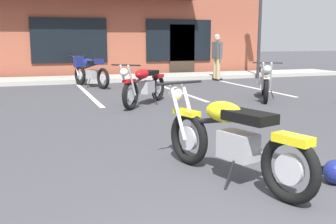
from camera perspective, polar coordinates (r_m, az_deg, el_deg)
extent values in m
plane|color=#3D3D42|center=(6.19, -4.87, -3.49)|extent=(80.00, 80.00, 0.00)
cube|color=#A8A59E|center=(14.79, -13.20, 4.52)|extent=(22.00, 1.80, 0.14)
cube|color=brown|center=(18.69, -14.70, 11.40)|extent=(16.66, 5.54, 3.92)
cube|color=black|center=(15.88, -13.84, 9.86)|extent=(2.84, 0.06, 1.70)
cube|color=black|center=(16.88, 1.59, 10.15)|extent=(2.84, 0.06, 1.70)
cube|color=#33281E|center=(16.93, 2.03, 8.79)|extent=(1.10, 0.06, 2.10)
cube|color=silver|center=(11.24, -11.33, 2.54)|extent=(0.12, 4.80, 0.01)
cube|color=silver|center=(11.83, 0.90, 3.11)|extent=(0.12, 4.80, 0.01)
cube|color=silver|center=(12.90, 11.55, 3.49)|extent=(0.12, 4.80, 0.01)
torus|color=black|center=(3.79, 16.90, -7.79)|extent=(0.28, 0.64, 0.64)
cylinder|color=#B7B7BC|center=(3.79, 16.90, -7.79)|extent=(0.14, 0.29, 0.29)
torus|color=black|center=(4.75, 2.95, -3.71)|extent=(0.28, 0.64, 0.64)
cylinder|color=#B7B7BC|center=(4.75, 2.95, -3.71)|extent=(0.14, 0.29, 0.29)
cylinder|color=silver|center=(4.71, 1.37, 0.15)|extent=(0.14, 0.32, 0.66)
cylinder|color=silver|center=(4.82, 3.07, 0.37)|extent=(0.14, 0.32, 0.66)
cylinder|color=black|center=(4.78, 1.66, 4.18)|extent=(0.64, 0.23, 0.03)
sphere|color=silver|center=(4.86, 1.08, 2.62)|extent=(0.21, 0.21, 0.17)
cube|color=yellow|center=(4.72, 2.68, -0.08)|extent=(0.24, 0.39, 0.06)
cube|color=#9E9EA3|center=(4.16, 9.92, -4.73)|extent=(0.35, 0.45, 0.28)
cylinder|color=silver|center=(4.04, 15.08, -5.98)|extent=(0.23, 0.55, 0.07)
cylinder|color=black|center=(4.25, 8.08, -1.06)|extent=(0.34, 0.92, 0.26)
ellipsoid|color=yellow|center=(4.24, 7.92, 0.05)|extent=(0.39, 0.54, 0.22)
cube|color=black|center=(4.00, 11.50, -0.69)|extent=(0.42, 0.58, 0.10)
cube|color=yellow|center=(3.70, 17.37, -3.73)|extent=(0.26, 0.39, 0.08)
cylinder|color=black|center=(4.07, 8.73, -8.88)|extent=(0.14, 0.06, 0.29)
torus|color=black|center=(11.04, 13.50, 3.98)|extent=(0.41, 0.60, 0.64)
cylinder|color=#B7B7BC|center=(11.04, 13.50, 3.98)|extent=(0.20, 0.28, 0.29)
torus|color=black|center=(9.60, 13.76, 3.08)|extent=(0.41, 0.60, 0.64)
cylinder|color=#B7B7BC|center=(9.60, 13.76, 3.08)|extent=(0.20, 0.28, 0.29)
cylinder|color=silver|center=(9.48, 14.41, 4.90)|extent=(0.20, 0.30, 0.66)
cylinder|color=silver|center=(9.47, 13.32, 4.94)|extent=(0.20, 0.30, 0.66)
cylinder|color=black|center=(9.37, 13.97, 6.83)|extent=(0.59, 0.36, 0.03)
sphere|color=silver|center=(9.30, 13.95, 5.94)|extent=(0.23, 0.23, 0.17)
cube|color=beige|center=(9.53, 13.85, 4.84)|extent=(0.30, 0.38, 0.06)
cube|color=#9E9EA3|center=(10.39, 13.62, 4.04)|extent=(0.41, 0.47, 0.28)
cylinder|color=silver|center=(10.76, 12.80, 4.06)|extent=(0.34, 0.51, 0.07)
cylinder|color=black|center=(10.17, 13.72, 5.27)|extent=(0.53, 0.84, 0.26)
ellipsoid|color=beige|center=(10.14, 13.74, 5.71)|extent=(0.47, 0.55, 0.22)
cube|color=black|center=(10.50, 13.67, 5.86)|extent=(0.50, 0.59, 0.10)
cube|color=beige|center=(11.03, 13.55, 5.43)|extent=(0.32, 0.39, 0.08)
cylinder|color=black|center=(10.50, 14.53, 2.64)|extent=(0.13, 0.09, 0.29)
torus|color=black|center=(9.77, -1.45, 3.48)|extent=(0.50, 0.55, 0.64)
cylinder|color=#B7B7BC|center=(9.77, -1.45, 3.48)|extent=(0.23, 0.26, 0.29)
torus|color=black|center=(8.48, -5.38, 2.42)|extent=(0.50, 0.55, 0.64)
cylinder|color=#B7B7BC|center=(8.48, -5.38, 2.42)|extent=(0.23, 0.26, 0.29)
cylinder|color=silver|center=(8.32, -5.18, 4.48)|extent=(0.25, 0.27, 0.66)
cylinder|color=silver|center=(8.40, -6.28, 4.52)|extent=(0.25, 0.27, 0.66)
cylinder|color=black|center=(8.26, -6.04, 6.66)|extent=(0.52, 0.46, 0.03)
sphere|color=silver|center=(8.20, -6.28, 5.65)|extent=(0.24, 0.24, 0.17)
cube|color=#B70F14|center=(8.41, -5.54, 4.41)|extent=(0.34, 0.36, 0.06)
cube|color=#9E9EA3|center=(9.18, -3.06, 3.54)|extent=(0.44, 0.46, 0.28)
cylinder|color=silver|center=(9.58, -2.87, 3.58)|extent=(0.41, 0.46, 0.07)
cylinder|color=black|center=(8.98, -3.63, 4.92)|extent=(0.67, 0.75, 0.26)
ellipsoid|color=#B70F14|center=(8.95, -3.69, 5.42)|extent=(0.51, 0.53, 0.22)
cube|color=black|center=(9.28, -2.71, 5.60)|extent=(0.55, 0.58, 0.10)
cube|color=#B70F14|center=(9.76, -1.41, 5.13)|extent=(0.36, 0.38, 0.08)
cylinder|color=black|center=(9.20, -1.85, 1.93)|extent=(0.12, 0.11, 0.29)
torus|color=black|center=(12.30, -9.22, 4.74)|extent=(0.33, 0.63, 0.64)
cylinder|color=#B7B7BC|center=(12.30, -9.22, 4.74)|extent=(0.16, 0.29, 0.29)
torus|color=black|center=(13.55, -12.40, 5.12)|extent=(0.33, 0.63, 0.64)
cylinder|color=#B7B7BC|center=(13.55, -12.40, 5.12)|extent=(0.16, 0.29, 0.29)
cylinder|color=silver|center=(13.58, -12.99, 6.46)|extent=(0.16, 0.32, 0.66)
cylinder|color=silver|center=(13.66, -12.31, 6.51)|extent=(0.16, 0.32, 0.66)
cylinder|color=black|center=(13.67, -12.86, 7.84)|extent=(0.63, 0.27, 0.03)
sphere|color=silver|center=(13.75, -12.99, 7.26)|extent=(0.22, 0.22, 0.17)
cube|color=navy|center=(13.57, -12.53, 6.40)|extent=(0.26, 0.39, 0.06)
cube|color=#9E9EA3|center=(12.85, -10.72, 5.28)|extent=(0.37, 0.46, 0.28)
cylinder|color=silver|center=(12.60, -9.32, 5.04)|extent=(0.27, 0.54, 0.07)
cylinder|color=black|center=(13.00, -11.19, 6.38)|extent=(0.40, 0.90, 0.26)
ellipsoid|color=navy|center=(13.03, -11.30, 6.91)|extent=(0.47, 0.59, 0.26)
cube|color=navy|center=(13.57, -12.57, 6.99)|extent=(0.35, 0.33, 0.36)
cube|color=black|center=(12.73, -10.55, 6.95)|extent=(0.37, 0.46, 0.10)
cube|color=navy|center=(12.47, -9.86, 7.10)|extent=(0.30, 0.37, 0.16)
cylinder|color=black|center=(12.72, -11.23, 4.04)|extent=(0.13, 0.07, 0.29)
cube|color=black|center=(14.94, 6.83, 4.66)|extent=(0.25, 0.13, 0.08)
cube|color=black|center=(14.78, 7.25, 4.59)|extent=(0.25, 0.13, 0.08)
cylinder|color=tan|center=(14.89, 6.74, 6.27)|extent=(0.17, 0.17, 0.80)
cylinder|color=tan|center=(14.72, 7.15, 6.21)|extent=(0.17, 0.17, 0.80)
cube|color=#4C4C51|center=(14.78, 7.00, 8.79)|extent=(0.26, 0.40, 0.56)
cylinder|color=#4C4C51|center=(14.99, 6.48, 8.67)|extent=(0.11, 0.11, 0.58)
cylinder|color=#4C4C51|center=(14.57, 7.53, 8.60)|extent=(0.11, 0.11, 0.58)
sphere|color=tan|center=(14.77, 7.03, 10.34)|extent=(0.24, 0.24, 0.22)
sphere|color=gray|center=(14.77, 7.00, 10.54)|extent=(0.23, 0.23, 0.21)
sphere|color=navy|center=(4.49, 22.79, -7.87)|extent=(0.26, 0.26, 0.26)
cube|color=black|center=(4.57, 21.92, -7.60)|extent=(0.18, 0.03, 0.09)
cylinder|color=#2D2D33|center=(15.92, 13.00, 13.72)|extent=(0.12, 0.12, 5.02)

